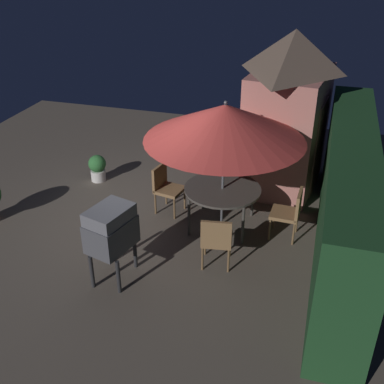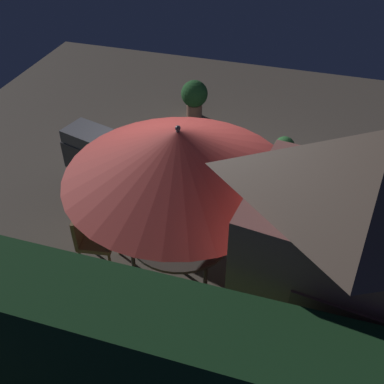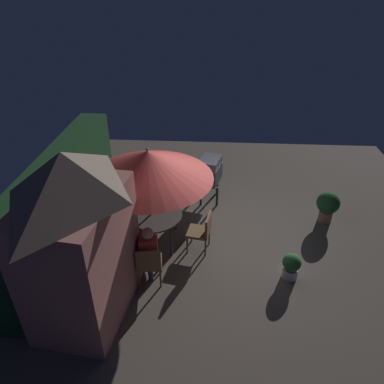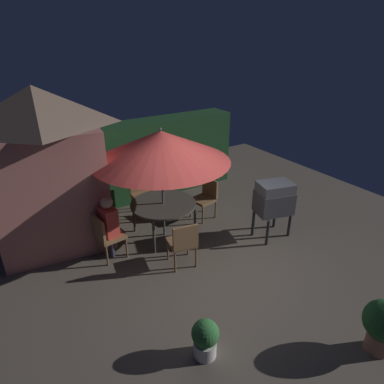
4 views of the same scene
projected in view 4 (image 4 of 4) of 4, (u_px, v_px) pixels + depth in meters
ground_plane at (212, 270)px, 6.12m from camera, size 11.00×11.00×0.00m
hedge_backdrop at (130, 162)px, 8.37m from camera, size 5.62×0.71×1.93m
garden_shed at (47, 171)px, 6.21m from camera, size 2.23×1.65×3.09m
patio_table at (163, 205)px, 6.89m from camera, size 1.33×1.33×0.75m
patio_umbrella at (161, 146)px, 6.35m from camera, size 2.65×2.65×2.30m
bbq_grill at (274, 199)px, 6.80m from camera, size 0.81×0.67×1.20m
chair_near_shed at (106, 234)px, 6.23m from camera, size 0.51×0.51×0.90m
chair_far_side at (183, 242)px, 6.02m from camera, size 0.54×0.54×0.90m
chair_toward_hedge at (206, 196)px, 7.68m from camera, size 0.53×0.53×0.90m
chair_toward_house at (141, 192)px, 7.89m from camera, size 0.48×0.49×0.90m
potted_plant_by_shed at (384, 324)px, 4.40m from camera, size 0.54×0.54×0.80m
potted_plant_by_grill at (205, 338)px, 4.40m from camera, size 0.36×0.36×0.57m
person_in_red at (109, 220)px, 6.17m from camera, size 0.28×0.37×1.26m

